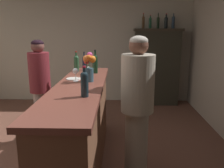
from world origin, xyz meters
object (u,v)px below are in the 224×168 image
object	(u,v)px
display_bottle_center	(158,22)
bartender	(137,103)
cheese_plate	(74,79)
wine_glass_front	(88,70)
wine_bottle_chardonnay	(95,63)
wine_bottle_riesling	(84,62)
flower_arrangement	(89,67)
patron_near_entrance	(40,86)
wine_bottle_rose	(85,83)
display_bottle_midleft	(150,22)
wine_bottle_syrah	(76,63)
wine_glass_mid	(76,72)
display_bottle_midright	(166,22)
display_bottle_right	(173,22)
display_bottle_left	(143,22)
display_cabinet	(156,66)
bar_counter	(81,128)

from	to	relation	value
display_bottle_center	bartender	bearing A→B (deg)	-102.86
cheese_plate	wine_glass_front	bearing A→B (deg)	40.68
wine_bottle_chardonnay	wine_bottle_riesling	bearing A→B (deg)	127.38
flower_arrangement	patron_near_entrance	size ratio (longest dim) A/B	0.23
wine_bottle_chardonnay	cheese_plate	bearing A→B (deg)	-118.30
bartender	wine_bottle_rose	bearing A→B (deg)	42.08
wine_bottle_riesling	display_bottle_center	world-z (taller)	display_bottle_center
cheese_plate	display_bottle_midleft	world-z (taller)	display_bottle_midleft
wine_bottle_syrah	wine_glass_mid	xyz separation A→B (m)	(0.11, -0.67, -0.02)
display_bottle_center	display_bottle_midright	bearing A→B (deg)	0.00
flower_arrangement	display_bottle_right	xyz separation A→B (m)	(1.55, 2.54, 0.61)
wine_glass_front	display_bottle_left	size ratio (longest dim) A/B	0.44
wine_bottle_rose	patron_near_entrance	xyz separation A→B (m)	(-0.86, 1.27, -0.35)
wine_glass_mid	display_bottle_midright	size ratio (longest dim) A/B	0.52
wine_glass_mid	display_bottle_midright	world-z (taller)	display_bottle_midright
wine_bottle_rose	wine_glass_mid	xyz separation A→B (m)	(-0.21, 0.68, -0.02)
display_bottle_midright	patron_near_entrance	xyz separation A→B (m)	(-2.21, -1.94, -1.00)
wine_glass_front	bartender	distance (m)	0.88
wine_bottle_rose	wine_glass_mid	size ratio (longest dim) A/B	1.79
display_cabinet	bartender	bearing A→B (deg)	-102.98
cheese_plate	patron_near_entrance	world-z (taller)	patron_near_entrance
wine_bottle_syrah	patron_near_entrance	distance (m)	0.65
wine_bottle_rose	patron_near_entrance	distance (m)	1.57
patron_near_entrance	bar_counter	bearing A→B (deg)	-11.40
wine_glass_mid	display_bottle_left	bearing A→B (deg)	67.28
display_cabinet	wine_glass_mid	world-z (taller)	display_cabinet
display_bottle_left	display_bottle_midright	size ratio (longest dim) A/B	1.02
display_bottle_midleft	display_cabinet	bearing A→B (deg)	0.00
bar_counter	display_bottle_right	xyz separation A→B (m)	(1.64, 2.73, 1.32)
wine_bottle_chardonnay	patron_near_entrance	world-z (taller)	patron_near_entrance
wine_bottle_chardonnay	display_bottle_left	world-z (taller)	display_bottle_left
bar_counter	display_bottle_left	bearing A→B (deg)	70.11
wine_glass_front	wine_glass_mid	world-z (taller)	wine_glass_mid
display_bottle_left	patron_near_entrance	size ratio (longest dim) A/B	0.21
cheese_plate	display_bottle_midright	world-z (taller)	display_bottle_midright
wine_bottle_riesling	display_bottle_right	distance (m)	2.52
flower_arrangement	display_bottle_midright	xyz separation A→B (m)	(1.39, 2.54, 0.61)
wine_bottle_riesling	wine_glass_front	world-z (taller)	wine_bottle_riesling
bar_counter	display_cabinet	distance (m)	3.05
display_bottle_midleft	wine_bottle_chardonnay	bearing A→B (deg)	-117.43
patron_near_entrance	cheese_plate	bearing A→B (deg)	-2.44
wine_glass_front	display_bottle_midleft	xyz separation A→B (m)	(1.09, 2.27, 0.68)
wine_bottle_rose	display_bottle_center	size ratio (longest dim) A/B	0.89
display_cabinet	bartender	world-z (taller)	display_cabinet
wine_glass_front	patron_near_entrance	bearing A→B (deg)	157.28
display_bottle_midright	bar_counter	bearing A→B (deg)	-118.54
wine_bottle_chardonnay	display_bottle_center	world-z (taller)	display_bottle_center
wine_glass_front	wine_glass_mid	size ratio (longest dim) A/B	0.88
wine_glass_mid	patron_near_entrance	world-z (taller)	patron_near_entrance
display_bottle_midright	display_cabinet	bearing A→B (deg)	-180.00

